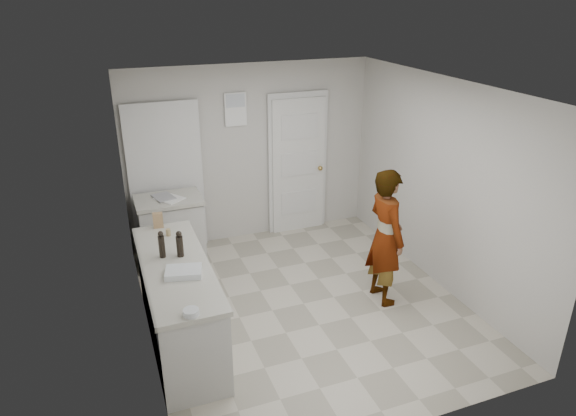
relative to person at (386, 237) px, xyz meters
name	(u,v)px	position (x,y,z in m)	size (l,w,h in m)	color
ground	(304,304)	(-0.91, 0.21, -0.81)	(4.00, 4.00, 0.00)	gray
room_shell	(240,171)	(-1.08, 2.16, 0.22)	(4.00, 4.00, 4.00)	beige
main_counter	(179,307)	(-2.36, 0.01, -0.38)	(0.64, 1.96, 0.93)	#B8B8B4
side_counter	(172,233)	(-2.16, 1.76, -0.38)	(0.84, 0.61, 0.93)	#B8B8B4
person	(386,237)	(0.00, 0.00, 0.00)	(0.59, 0.39, 1.61)	silver
cake_mix_box	(158,220)	(-2.39, 0.91, 0.21)	(0.11, 0.05, 0.18)	#99764C
spice_jar	(168,232)	(-2.32, 0.66, 0.16)	(0.05, 0.05, 0.08)	tan
oil_cruet_a	(180,244)	(-2.28, 0.15, 0.25)	(0.07, 0.07, 0.28)	black
oil_cruet_b	(162,245)	(-2.45, 0.19, 0.25)	(0.06, 0.06, 0.28)	black
baking_dish	(184,272)	(-2.31, -0.23, 0.14)	(0.38, 0.31, 0.06)	silver
egg_bowl	(191,312)	(-2.37, -0.89, 0.14)	(0.13, 0.13, 0.05)	silver
papers	(169,198)	(-2.15, 1.73, 0.12)	(0.27, 0.34, 0.01)	white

